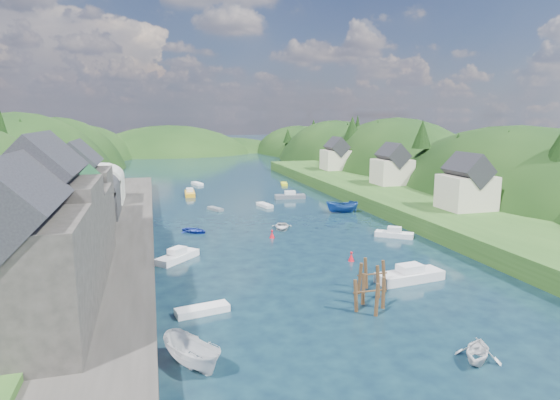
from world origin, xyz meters
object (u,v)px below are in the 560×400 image
object	(u,v)px
channel_buoy_far	(272,234)
piling_cluster_far	(372,280)
channel_buoy_near	(351,257)
piling_cluster_near	(370,297)

from	to	relation	value
channel_buoy_far	piling_cluster_far	bearing A→B (deg)	-79.56
channel_buoy_near	piling_cluster_near	bearing A→B (deg)	-107.47
channel_buoy_near	channel_buoy_far	distance (m)	13.56
channel_buoy_near	channel_buoy_far	bearing A→B (deg)	116.55
piling_cluster_near	channel_buoy_near	size ratio (longest dim) A/B	3.04
piling_cluster_far	piling_cluster_near	bearing A→B (deg)	-118.97
piling_cluster_far	channel_buoy_near	world-z (taller)	piling_cluster_far
piling_cluster_near	piling_cluster_far	distance (m)	3.94
piling_cluster_far	channel_buoy_far	world-z (taller)	piling_cluster_far
piling_cluster_near	channel_buoy_near	distance (m)	13.39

